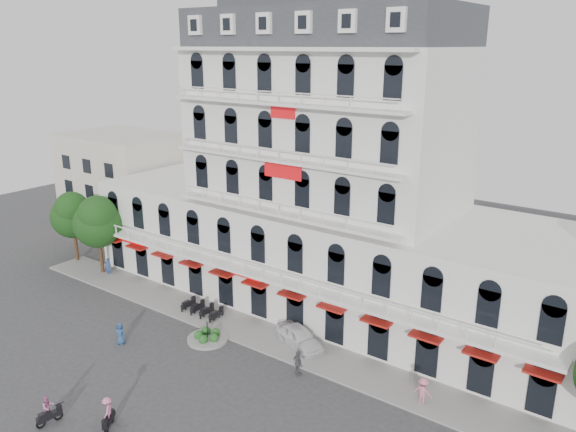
% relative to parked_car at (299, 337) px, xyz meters
% --- Properties ---
extents(ground, '(120.00, 120.00, 0.00)m').
position_rel_parked_car_xyz_m(ground, '(-3.29, -9.50, -0.79)').
color(ground, '#38383A').
rests_on(ground, ground).
extents(sidewalk, '(53.00, 4.00, 0.16)m').
position_rel_parked_car_xyz_m(sidewalk, '(-3.29, -0.50, -0.71)').
color(sidewalk, gray).
rests_on(sidewalk, ground).
extents(main_building, '(45.00, 15.00, 25.80)m').
position_rel_parked_car_xyz_m(main_building, '(-3.29, 8.50, 9.17)').
color(main_building, silver).
rests_on(main_building, ground).
extents(flank_building_west, '(14.00, 10.00, 12.00)m').
position_rel_parked_car_xyz_m(flank_building_west, '(-33.29, 10.50, 5.21)').
color(flank_building_west, beige).
rests_on(flank_building_west, ground).
extents(traffic_island, '(3.20, 3.20, 1.60)m').
position_rel_parked_car_xyz_m(traffic_island, '(-6.29, -3.50, -0.54)').
color(traffic_island, gray).
rests_on(traffic_island, ground).
extents(parked_scooter_row, '(4.40, 1.80, 1.10)m').
position_rel_parked_car_xyz_m(parked_scooter_row, '(-9.64, -0.70, -0.79)').
color(parked_scooter_row, black).
rests_on(parked_scooter_row, ground).
extents(tree_west_outer, '(4.50, 4.48, 7.76)m').
position_rel_parked_car_xyz_m(tree_west_outer, '(-29.24, 0.48, 4.55)').
color(tree_west_outer, '#382314').
rests_on(tree_west_outer, ground).
extents(tree_west_inner, '(4.76, 4.76, 8.25)m').
position_rel_parked_car_xyz_m(tree_west_inner, '(-24.24, -0.02, 4.89)').
color(tree_west_inner, '#382314').
rests_on(tree_west_inner, ground).
extents(parked_car, '(5.03, 3.46, 1.59)m').
position_rel_parked_car_xyz_m(parked_car, '(0.00, 0.00, 0.00)').
color(parked_car, white).
rests_on(parked_car, ground).
extents(rider_southwest, '(0.66, 1.70, 1.98)m').
position_rel_parked_car_xyz_m(rider_southwest, '(-6.99, -16.51, 0.19)').
color(rider_southwest, black).
rests_on(rider_southwest, ground).
extents(rider_center, '(1.15, 1.46, 2.09)m').
position_rel_parked_car_xyz_m(rider_center, '(-3.76, -14.61, 0.30)').
color(rider_center, black).
rests_on(rider_center, ground).
extents(pedestrian_left, '(0.97, 0.75, 1.78)m').
position_rel_parked_car_xyz_m(pedestrian_left, '(-11.34, -7.83, 0.10)').
color(pedestrian_left, navy).
rests_on(pedestrian_left, ground).
extents(pedestrian_mid, '(1.19, 0.86, 1.88)m').
position_rel_parked_car_xyz_m(pedestrian_mid, '(2.20, -3.28, 0.14)').
color(pedestrian_mid, '#505056').
rests_on(pedestrian_mid, ground).
extents(pedestrian_right, '(1.25, 0.75, 1.90)m').
position_rel_parked_car_xyz_m(pedestrian_right, '(10.57, -1.27, 0.16)').
color(pedestrian_right, '#CE6D88').
rests_on(pedestrian_right, ground).
extents(pedestrian_far, '(0.78, 0.64, 1.83)m').
position_rel_parked_car_xyz_m(pedestrian_far, '(-23.29, 0.00, 0.12)').
color(pedestrian_far, navy).
rests_on(pedestrian_far, ground).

